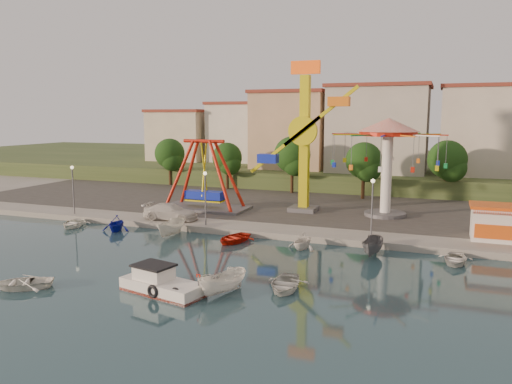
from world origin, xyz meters
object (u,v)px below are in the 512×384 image
at_px(rowboat_a, 285,284).
at_px(skiff, 223,283).
at_px(cabin_motorboat, 160,285).
at_px(kamikaze_tower, 308,142).
at_px(van, 171,212).
at_px(pirate_ship_ride, 204,176).
at_px(wave_swinger, 388,145).

xyz_separation_m(rowboat_a, skiff, (-3.41, -2.21, 0.36)).
bearing_deg(cabin_motorboat, rowboat_a, 37.61).
height_order(kamikaze_tower, van, kamikaze_tower).
xyz_separation_m(pirate_ship_ride, skiff, (12.79, -23.13, -3.63)).
relative_size(kamikaze_tower, rowboat_a, 4.26).
relative_size(pirate_ship_ride, cabin_motorboat, 1.68).
xyz_separation_m(wave_swinger, van, (-20.49, -9.81, -6.77)).
xyz_separation_m(kamikaze_tower, van, (-12.01, -9.16, -6.98)).
height_order(kamikaze_tower, skiff, kamikaze_tower).
bearing_deg(kamikaze_tower, van, -142.67).
bearing_deg(skiff, rowboat_a, 53.97).
height_order(kamikaze_tower, wave_swinger, kamikaze_tower).
bearing_deg(cabin_motorboat, van, 131.21).
bearing_deg(wave_swinger, van, -154.42).
xyz_separation_m(rowboat_a, van, (-16.84, 14.36, 1.03)).
relative_size(kamikaze_tower, skiff, 4.19).
bearing_deg(kamikaze_tower, rowboat_a, -78.40).
height_order(rowboat_a, skiff, skiff).
relative_size(pirate_ship_ride, van, 1.75).
distance_m(pirate_ship_ride, wave_swinger, 20.48).
xyz_separation_m(kamikaze_tower, rowboat_a, (4.83, -23.52, -8.01)).
height_order(cabin_motorboat, skiff, cabin_motorboat).
height_order(pirate_ship_ride, van, pirate_ship_ride).
xyz_separation_m(kamikaze_tower, wave_swinger, (8.48, 0.65, -0.21)).
distance_m(skiff, van, 21.34).
distance_m(rowboat_a, van, 22.15).
height_order(pirate_ship_ride, kamikaze_tower, kamikaze_tower).
bearing_deg(pirate_ship_ride, skiff, -61.06).
xyz_separation_m(cabin_motorboat, skiff, (3.85, 1.14, 0.23)).
bearing_deg(pirate_ship_ride, rowboat_a, -52.24).
height_order(pirate_ship_ride, skiff, pirate_ship_ride).
distance_m(rowboat_a, skiff, 4.08).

